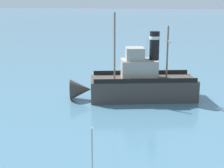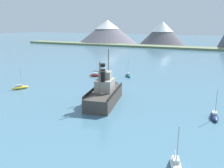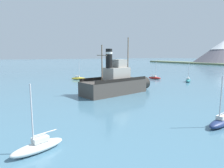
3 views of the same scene
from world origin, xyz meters
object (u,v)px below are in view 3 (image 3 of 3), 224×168
at_px(old_tugboat, 117,83).
at_px(sailboat_navy, 220,122).
at_px(sailboat_teal, 188,80).
at_px(sailboat_white, 38,146).
at_px(sailboat_yellow, 78,78).
at_px(sailboat_red, 155,78).

relative_size(old_tugboat, sailboat_navy, 3.02).
relative_size(sailboat_teal, sailboat_navy, 1.00).
distance_m(old_tugboat, sailboat_white, 22.60).
height_order(sailboat_yellow, sailboat_red, same).
bearing_deg(sailboat_navy, old_tugboat, -178.42).
relative_size(old_tugboat, sailboat_red, 3.02).
bearing_deg(sailboat_teal, sailboat_red, -155.63).
relative_size(old_tugboat, sailboat_teal, 3.02).
distance_m(old_tugboat, sailboat_navy, 19.22).
xyz_separation_m(sailboat_yellow, sailboat_teal, (17.42, 23.15, 0.00)).
distance_m(sailboat_teal, sailboat_red, 9.21).
height_order(old_tugboat, sailboat_navy, old_tugboat).
xyz_separation_m(sailboat_yellow, sailboat_navy, (41.24, 0.30, 0.00)).
bearing_deg(sailboat_navy, sailboat_yellow, -179.59).
xyz_separation_m(sailboat_white, sailboat_teal, (-20.95, 38.98, 0.00)).
height_order(sailboat_yellow, sailboat_navy, same).
height_order(sailboat_white, sailboat_navy, same).
bearing_deg(sailboat_white, sailboat_yellow, 157.59).
bearing_deg(sailboat_white, sailboat_navy, 79.91).
distance_m(sailboat_yellow, sailboat_navy, 41.24).
distance_m(old_tugboat, sailboat_yellow, 22.12).
bearing_deg(sailboat_teal, sailboat_yellow, -126.95).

